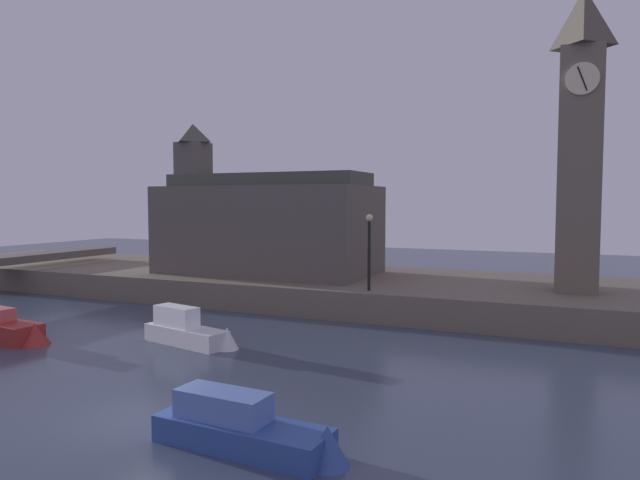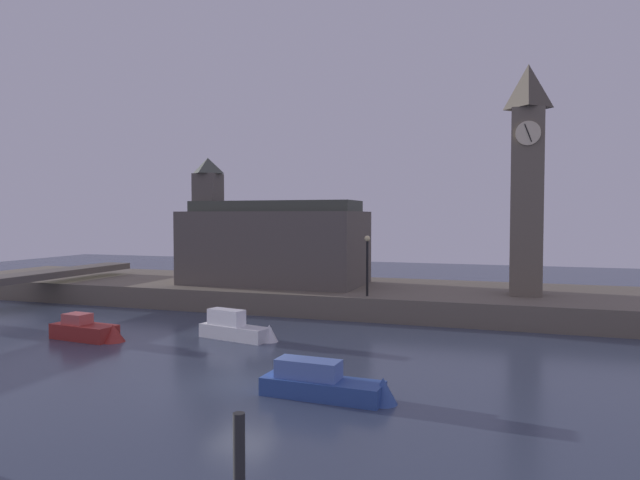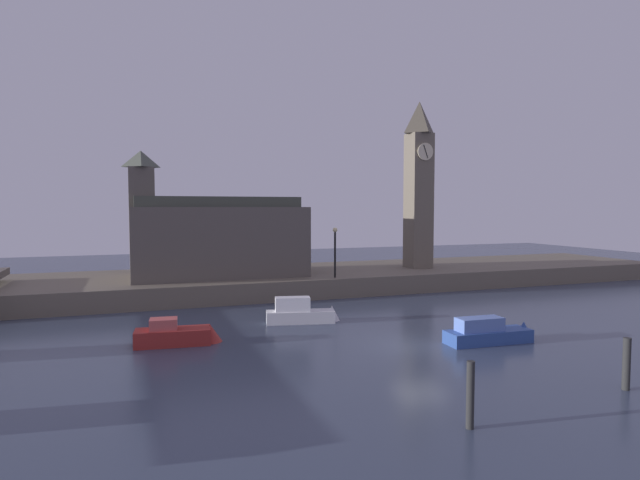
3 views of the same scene
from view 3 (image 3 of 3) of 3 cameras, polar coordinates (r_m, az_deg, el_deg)
The scene contains 10 objects.
ground_plane at distance 27.28m, azimuth 10.74°, elevation -11.20°, with size 120.00×120.00×0.00m, color #384256.
far_embankment at distance 45.16m, azimuth -2.38°, elevation -4.30°, with size 70.00×12.00×1.50m, color #6B6051.
clock_tower at distance 48.27m, azimuth 10.61°, elevation 6.13°, with size 2.19×2.24×14.80m.
parliament_hall at distance 42.63m, azimuth -11.40°, elevation 0.33°, with size 13.34×6.93×9.67m.
streetlamp at distance 40.64m, azimuth 1.63°, elevation -0.69°, with size 0.36×0.36×3.87m.
mooring_post_left at distance 17.77m, azimuth 15.92°, elevation -15.79°, with size 0.25×0.25×2.14m, color #2B2B2B.
mooring_post_right at distance 23.55m, azimuth 30.18°, elevation -11.48°, with size 0.29×0.29×2.00m, color #2B2B2B.
boat_ferry_white at distance 32.02m, azimuth -1.67°, elevation -7.90°, with size 4.77×2.03×1.69m.
boat_dinghy_red at distance 28.00m, azimuth -14.82°, elevation -9.83°, with size 4.46×1.80×1.38m.
boat_tour_blue at distance 28.90m, azimuth 18.36°, elevation -9.49°, with size 5.18×1.62×1.54m.
Camera 3 is at (-13.57, -22.64, 6.91)m, focal length 29.64 mm.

